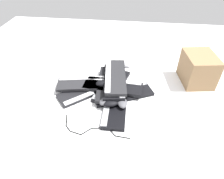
{
  "coord_description": "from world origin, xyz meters",
  "views": [
    {
      "loc": [
        -0.09,
        1.05,
        0.97
      ],
      "look_at": [
        0.05,
        -0.06,
        0.06
      ],
      "focal_mm": 32.0,
      "sensor_mm": 36.0,
      "label": 1
    }
  ],
  "objects_px": {
    "keyboard_3": "(112,86)",
    "mouse_1": "(106,101)",
    "keyboard_0": "(87,91)",
    "keyboard_6": "(113,86)",
    "keyboard_7": "(86,84)",
    "keyboard_5": "(114,81)",
    "mouse_2": "(119,100)",
    "mouse_5": "(111,103)",
    "keyboard_8": "(115,76)",
    "cardboard_box": "(198,69)",
    "keyboard_2": "(123,94)",
    "mouse_0": "(122,102)",
    "mouse_4": "(126,64)",
    "keyboard_1": "(115,105)",
    "mouse_3": "(103,83)",
    "keyboard_4": "(108,83)"
  },
  "relations": [
    {
      "from": "mouse_1",
      "to": "mouse_0",
      "type": "bearing_deg",
      "value": -53.26
    },
    {
      "from": "keyboard_0",
      "to": "keyboard_7",
      "type": "relative_size",
      "value": 0.94
    },
    {
      "from": "keyboard_2",
      "to": "keyboard_6",
      "type": "xyz_separation_m",
      "value": [
        0.08,
        -0.04,
        0.03
      ]
    },
    {
      "from": "keyboard_3",
      "to": "mouse_1",
      "type": "height_order",
      "value": "mouse_1"
    },
    {
      "from": "keyboard_6",
      "to": "keyboard_3",
      "type": "bearing_deg",
      "value": -73.43
    },
    {
      "from": "keyboard_3",
      "to": "keyboard_7",
      "type": "xyz_separation_m",
      "value": [
        0.19,
        0.04,
        0.03
      ]
    },
    {
      "from": "keyboard_6",
      "to": "cardboard_box",
      "type": "xyz_separation_m",
      "value": [
        -0.65,
        -0.2,
        0.07
      ]
    },
    {
      "from": "keyboard_3",
      "to": "mouse_0",
      "type": "xyz_separation_m",
      "value": [
        -0.1,
        0.22,
        0.04
      ]
    },
    {
      "from": "keyboard_6",
      "to": "mouse_2",
      "type": "distance_m",
      "value": 0.17
    },
    {
      "from": "keyboard_7",
      "to": "mouse_1",
      "type": "relative_size",
      "value": 4.17
    },
    {
      "from": "keyboard_8",
      "to": "mouse_5",
      "type": "relative_size",
      "value": 4.13
    },
    {
      "from": "keyboard_3",
      "to": "keyboard_6",
      "type": "height_order",
      "value": "keyboard_6"
    },
    {
      "from": "keyboard_5",
      "to": "keyboard_8",
      "type": "relative_size",
      "value": 1.0
    },
    {
      "from": "mouse_1",
      "to": "keyboard_8",
      "type": "bearing_deg",
      "value": 29.45
    },
    {
      "from": "keyboard_3",
      "to": "mouse_0",
      "type": "height_order",
      "value": "mouse_0"
    },
    {
      "from": "keyboard_0",
      "to": "keyboard_7",
      "type": "height_order",
      "value": "keyboard_7"
    },
    {
      "from": "mouse_1",
      "to": "cardboard_box",
      "type": "height_order",
      "value": "cardboard_box"
    },
    {
      "from": "keyboard_8",
      "to": "keyboard_2",
      "type": "bearing_deg",
      "value": 128.12
    },
    {
      "from": "keyboard_0",
      "to": "keyboard_5",
      "type": "relative_size",
      "value": 0.95
    },
    {
      "from": "keyboard_5",
      "to": "keyboard_3",
      "type": "bearing_deg",
      "value": -40.08
    },
    {
      "from": "keyboard_5",
      "to": "mouse_2",
      "type": "bearing_deg",
      "value": 107.44
    },
    {
      "from": "mouse_0",
      "to": "mouse_4",
      "type": "relative_size",
      "value": 1.0
    },
    {
      "from": "mouse_5",
      "to": "keyboard_1",
      "type": "bearing_deg",
      "value": 19.79
    },
    {
      "from": "keyboard_6",
      "to": "keyboard_7",
      "type": "bearing_deg",
      "value": -2.01
    },
    {
      "from": "keyboard_5",
      "to": "mouse_1",
      "type": "distance_m",
      "value": 0.21
    },
    {
      "from": "keyboard_3",
      "to": "keyboard_5",
      "type": "bearing_deg",
      "value": 139.92
    },
    {
      "from": "mouse_4",
      "to": "keyboard_7",
      "type": "bearing_deg",
      "value": -111.69
    },
    {
      "from": "mouse_2",
      "to": "cardboard_box",
      "type": "bearing_deg",
      "value": 77.15
    },
    {
      "from": "keyboard_1",
      "to": "keyboard_6",
      "type": "xyz_separation_m",
      "value": [
        0.04,
        -0.17,
        0.03
      ]
    },
    {
      "from": "keyboard_2",
      "to": "keyboard_6",
      "type": "distance_m",
      "value": 0.1
    },
    {
      "from": "keyboard_3",
      "to": "keyboard_2",
      "type": "bearing_deg",
      "value": 137.19
    },
    {
      "from": "keyboard_3",
      "to": "keyboard_5",
      "type": "relative_size",
      "value": 1.02
    },
    {
      "from": "keyboard_5",
      "to": "keyboard_8",
      "type": "height_order",
      "value": "keyboard_8"
    },
    {
      "from": "mouse_2",
      "to": "mouse_4",
      "type": "bearing_deg",
      "value": 134.18
    },
    {
      "from": "keyboard_4",
      "to": "keyboard_0",
      "type": "bearing_deg",
      "value": 26.1
    },
    {
      "from": "keyboard_7",
      "to": "mouse_5",
      "type": "distance_m",
      "value": 0.29
    },
    {
      "from": "keyboard_1",
      "to": "mouse_3",
      "type": "distance_m",
      "value": 0.2
    },
    {
      "from": "keyboard_2",
      "to": "keyboard_7",
      "type": "distance_m",
      "value": 0.29
    },
    {
      "from": "keyboard_0",
      "to": "cardboard_box",
      "type": "height_order",
      "value": "cardboard_box"
    },
    {
      "from": "mouse_1",
      "to": "mouse_3",
      "type": "xyz_separation_m",
      "value": [
        0.04,
        -0.16,
        0.03
      ]
    },
    {
      "from": "keyboard_0",
      "to": "keyboard_2",
      "type": "relative_size",
      "value": 0.93
    },
    {
      "from": "keyboard_2",
      "to": "mouse_5",
      "type": "distance_m",
      "value": 0.17
    },
    {
      "from": "keyboard_0",
      "to": "keyboard_6",
      "type": "xyz_separation_m",
      "value": [
        -0.19,
        -0.04,
        0.03
      ]
    },
    {
      "from": "keyboard_1",
      "to": "mouse_0",
      "type": "bearing_deg",
      "value": 174.13
    },
    {
      "from": "keyboard_5",
      "to": "mouse_0",
      "type": "distance_m",
      "value": 0.22
    },
    {
      "from": "keyboard_8",
      "to": "mouse_4",
      "type": "relative_size",
      "value": 4.13
    },
    {
      "from": "keyboard_8",
      "to": "keyboard_3",
      "type": "bearing_deg",
      "value": 3.5
    },
    {
      "from": "keyboard_3",
      "to": "mouse_5",
      "type": "xyz_separation_m",
      "value": [
        -0.02,
        0.24,
        0.04
      ]
    },
    {
      "from": "mouse_1",
      "to": "mouse_2",
      "type": "relative_size",
      "value": 1.0
    },
    {
      "from": "keyboard_5",
      "to": "mouse_3",
      "type": "relative_size",
      "value": 4.14
    }
  ]
}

